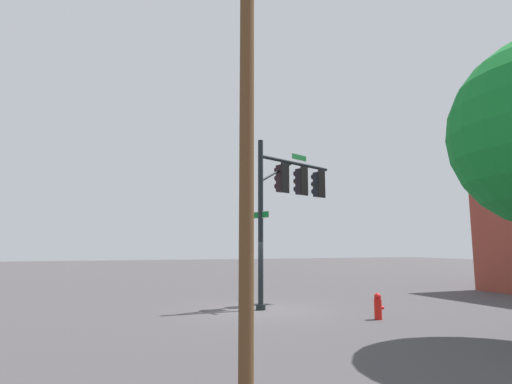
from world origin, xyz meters
The scene contains 4 objects.
ground_plane centered at (0.00, 0.00, 0.00)m, with size 120.00×120.00×0.00m, color #444043.
signal_pole_assembly centered at (1.50, 0.62, 4.54)m, with size 4.05×2.10×6.47m.
utility_pole centered at (-3.42, -8.08, 4.30)m, with size 1.68×0.88×8.25m.
fire_hydrant centered at (2.82, -3.19, 0.41)m, with size 0.33×0.24×0.83m.
Camera 1 is at (-5.60, -14.24, 2.32)m, focal length 28.09 mm.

